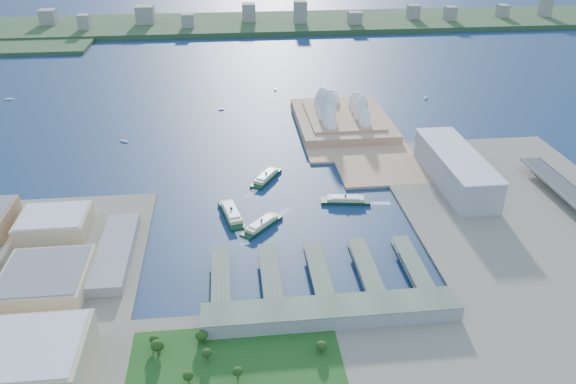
{
  "coord_description": "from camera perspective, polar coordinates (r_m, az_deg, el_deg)",
  "views": [
    {
      "loc": [
        -55.32,
        -467.63,
        294.38
      ],
      "look_at": [
        1.25,
        48.77,
        18.0
      ],
      "focal_mm": 35.0,
      "sensor_mm": 36.0,
      "label": 1
    }
  ],
  "objects": [
    {
      "name": "east_land",
      "position": [
        589.41,
        24.98,
        -4.72
      ],
      "size": [
        240.0,
        500.0,
        3.0
      ],
      "primitive_type": "cube",
      "color": "gray",
      "rests_on": "ground"
    },
    {
      "name": "terminal_building",
      "position": [
        443.88,
        4.45,
        -12.1
      ],
      "size": [
        200.0,
        28.0,
        12.0
      ],
      "primitive_type": "cube",
      "color": "gray",
      "rests_on": "south_land"
    },
    {
      "name": "boat_a",
      "position": [
        788.46,
        -16.29,
        5.02
      ],
      "size": [
        11.62,
        9.53,
        2.34
      ],
      "primitive_type": null,
      "rotation": [
        0.0,
        0.0,
        0.95
      ],
      "color": "white",
      "rests_on": "ground"
    },
    {
      "name": "far_shore",
      "position": [
        1477.11,
        -4.16,
        16.69
      ],
      "size": [
        2200.0,
        260.0,
        12.0
      ],
      "primitive_type": "cube",
      "color": "#2D4926",
      "rests_on": "ground"
    },
    {
      "name": "ferry_c",
      "position": [
        559.27,
        -2.71,
        -3.18
      ],
      "size": [
        45.52,
        48.34,
        10.02
      ],
      "primitive_type": null,
      "rotation": [
        0.0,
        0.0,
        2.41
      ],
      "color": "black",
      "rests_on": "ground"
    },
    {
      "name": "ferry_a",
      "position": [
        579.69,
        -5.77,
        -2.01
      ],
      "size": [
        28.1,
        62.66,
        11.49
      ],
      "primitive_type": null,
      "rotation": [
        0.0,
        0.0,
        0.22
      ],
      "color": "black",
      "rests_on": "ground"
    },
    {
      "name": "ferry_d",
      "position": [
        606.19,
        5.85,
        -0.66
      ],
      "size": [
        53.93,
        20.89,
        9.94
      ],
      "primitive_type": null,
      "rotation": [
        0.0,
        0.0,
        1.42
      ],
      "color": "black",
      "rests_on": "ground"
    },
    {
      "name": "ferry_wharves",
      "position": [
        492.86,
        3.07,
        -8.04
      ],
      "size": [
        184.0,
        90.0,
        9.3
      ],
      "primitive_type": null,
      "color": "#506048",
      "rests_on": "ground"
    },
    {
      "name": "opera_house",
      "position": [
        808.39,
        5.6,
        8.94
      ],
      "size": [
        134.0,
        180.0,
        58.0
      ],
      "primitive_type": null,
      "color": "white",
      "rests_on": "peninsula"
    },
    {
      "name": "boat_d",
      "position": [
        1025.45,
        -26.43,
        8.47
      ],
      "size": [
        14.12,
        3.46,
        2.37
      ],
      "primitive_type": null,
      "rotation": [
        0.0,
        0.0,
        1.6
      ],
      "color": "white",
      "rests_on": "ground"
    },
    {
      "name": "ferry_b",
      "position": [
        652.31,
        -2.23,
        1.68
      ],
      "size": [
        40.41,
        54.46,
        10.42
      ],
      "primitive_type": null,
      "rotation": [
        0.0,
        0.0,
        -0.54
      ],
      "color": "black",
      "rests_on": "ground"
    },
    {
      "name": "toaster_building",
      "position": [
        661.49,
        16.63,
        2.31
      ],
      "size": [
        45.0,
        155.0,
        35.0
      ],
      "primitive_type": "cube",
      "color": "#97979C",
      "rests_on": "east_land"
    },
    {
      "name": "peninsula",
      "position": [
        801.09,
        5.96,
        6.41
      ],
      "size": [
        135.0,
        220.0,
        3.0
      ],
      "primitive_type": "cube",
      "color": "tan",
      "rests_on": "ground"
    },
    {
      "name": "boat_b",
      "position": [
        880.3,
        -6.79,
        8.36
      ],
      "size": [
        9.08,
        4.17,
        2.36
      ],
      "primitive_type": null,
      "rotation": [
        0.0,
        0.0,
        1.7
      ],
      "color": "white",
      "rests_on": "ground"
    },
    {
      "name": "west_buildings",
      "position": [
        522.72,
        -27.2,
        -7.65
      ],
      "size": [
        200.0,
        280.0,
        27.0
      ],
      "primitive_type": null,
      "color": "#A57952",
      "rests_on": "west_land"
    },
    {
      "name": "far_skyline",
      "position": [
        1451.26,
        -4.17,
        17.83
      ],
      "size": [
        1900.0,
        140.0,
        55.0
      ],
      "primitive_type": null,
      "color": "gray",
      "rests_on": "far_shore"
    },
    {
      "name": "boat_c",
      "position": [
        952.6,
        13.77,
        9.31
      ],
      "size": [
        9.54,
        14.09,
        3.08
      ],
      "primitive_type": null,
      "rotation": [
        0.0,
        0.0,
        2.69
      ],
      "color": "white",
      "rests_on": "ground"
    },
    {
      "name": "boat_e",
      "position": [
        968.34,
        -1.34,
        10.4
      ],
      "size": [
        4.94,
        12.11,
        2.89
      ],
      "primitive_type": null,
      "rotation": [
        0.0,
        0.0,
        0.1
      ],
      "color": "white",
      "rests_on": "ground"
    },
    {
      "name": "ground",
      "position": [
        555.34,
        0.42,
        -4.0
      ],
      "size": [
        3000.0,
        3000.0,
        0.0
      ],
      "primitive_type": "plane",
      "color": "#0F2547",
      "rests_on": "ground"
    },
    {
      "name": "park",
      "position": [
        396.75,
        -5.3,
        -17.73
      ],
      "size": [
        150.0,
        110.0,
        16.0
      ],
      "primitive_type": null,
      "color": "#194714",
      "rests_on": "south_land"
    }
  ]
}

